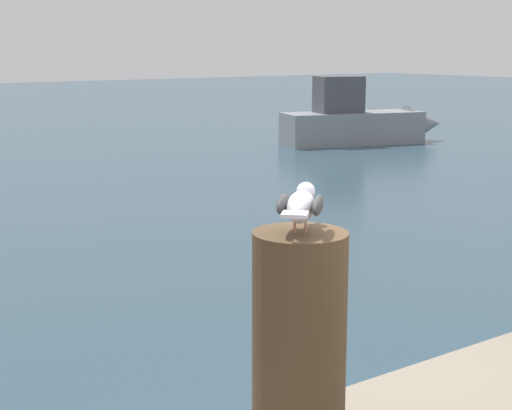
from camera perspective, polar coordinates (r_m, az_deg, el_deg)
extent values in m
cylinder|color=#4C3823|center=(2.72, 3.13, -11.73)|extent=(0.32, 0.32, 0.95)
cylinder|color=tan|center=(2.56, 3.62, -1.67)|extent=(0.01, 0.01, 0.04)
cylinder|color=tan|center=(2.56, 2.82, -1.64)|extent=(0.01, 0.01, 0.04)
ellipsoid|color=silver|center=(2.56, 3.27, -0.13)|extent=(0.23, 0.22, 0.10)
sphere|color=silver|center=(2.68, 3.63, 1.00)|extent=(0.06, 0.06, 0.06)
cone|color=gold|center=(2.73, 3.76, 1.12)|extent=(0.05, 0.05, 0.02)
cube|color=silver|center=(2.41, 2.83, -0.69)|extent=(0.11, 0.11, 0.01)
ellipsoid|color=#333333|center=(2.54, 4.52, 0.00)|extent=(0.16, 0.15, 0.06)
ellipsoid|color=#333333|center=(2.55, 1.97, 0.09)|extent=(0.16, 0.15, 0.06)
cube|color=gray|center=(23.31, 7.00, 5.56)|extent=(4.34, 2.39, 0.93)
cone|color=gray|center=(24.46, 12.06, 5.77)|extent=(1.43, 1.43, 1.16)
cube|color=#47474C|center=(23.03, 6.01, 7.98)|extent=(1.48, 1.19, 1.04)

